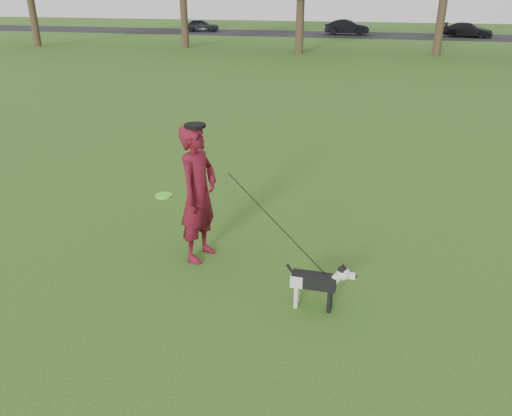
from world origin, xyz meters
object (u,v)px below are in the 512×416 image
(man, at_px, (198,194))
(car_right, at_px, (468,30))
(dog, at_px, (319,280))
(car_left, at_px, (201,25))
(car_mid, at_px, (347,27))

(man, relative_size, car_right, 0.50)
(dog, relative_size, car_right, 0.22)
(man, xyz_separation_m, car_left, (-14.84, 39.82, -0.40))
(car_left, relative_size, car_right, 0.83)
(man, distance_m, car_left, 42.49)
(car_mid, bearing_deg, dog, -177.32)
(car_left, xyz_separation_m, car_right, (22.93, 0.00, 0.01))
(man, height_order, car_right, man)
(man, relative_size, car_mid, 0.52)
(car_left, height_order, car_mid, car_mid)
(man, xyz_separation_m, car_right, (8.09, 39.82, -0.39))
(man, xyz_separation_m, car_mid, (-1.60, 39.82, -0.33))
(car_left, bearing_deg, man, -169.06)
(car_right, bearing_deg, man, -177.17)
(car_left, distance_m, car_right, 22.93)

